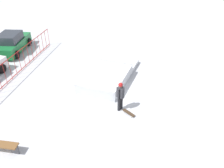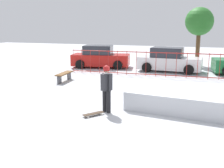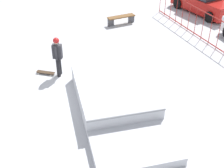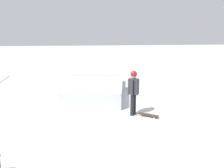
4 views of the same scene
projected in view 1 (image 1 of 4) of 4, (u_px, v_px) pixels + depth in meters
name	position (u px, v px, depth m)	size (l,w,h in m)	color
ground_plane	(111.00, 94.00, 14.32)	(60.00, 60.00, 0.00)	#B7BABF
skate_ramp	(108.00, 76.00, 15.56)	(5.71, 3.32, 0.74)	silver
skater	(120.00, 94.00, 12.49)	(0.40, 0.44, 1.73)	black
skateboard	(129.00, 113.00, 12.64)	(0.63, 0.76, 0.09)	#3F2D1E
perimeter_fence	(7.00, 71.00, 15.14)	(12.73, 0.31, 1.50)	maroon
park_bench	(0.00, 146.00, 10.27)	(0.49, 1.66, 0.48)	brown
parked_car_green	(12.00, 43.00, 19.25)	(4.32, 2.42, 1.60)	#196B33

